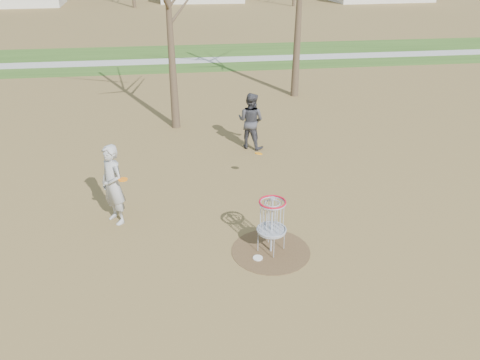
% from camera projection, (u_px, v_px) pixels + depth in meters
% --- Properties ---
extents(ground, '(160.00, 160.00, 0.00)m').
position_uv_depth(ground, '(271.00, 251.00, 10.64)').
color(ground, brown).
rests_on(ground, ground).
extents(green_band, '(160.00, 8.00, 0.01)m').
position_uv_depth(green_band, '(205.00, 57.00, 29.23)').
color(green_band, '#2D5119').
rests_on(green_band, ground).
extents(footpath, '(160.00, 1.50, 0.01)m').
position_uv_depth(footpath, '(206.00, 60.00, 28.34)').
color(footpath, '#9E9E99').
rests_on(footpath, green_band).
extents(dirt_circle, '(1.80, 1.80, 0.01)m').
position_uv_depth(dirt_circle, '(271.00, 251.00, 10.64)').
color(dirt_circle, '#47331E').
rests_on(dirt_circle, ground).
extents(player_standing, '(0.85, 0.89, 2.04)m').
position_uv_depth(player_standing, '(113.00, 185.00, 11.35)').
color(player_standing, '#A4A4A4').
rests_on(player_standing, ground).
extents(player_throwing, '(1.18, 1.12, 1.92)m').
position_uv_depth(player_throwing, '(251.00, 121.00, 15.69)').
color(player_throwing, '#39393F').
rests_on(player_throwing, ground).
extents(disc_grounded, '(0.22, 0.22, 0.02)m').
position_uv_depth(disc_grounded, '(258.00, 258.00, 10.37)').
color(disc_grounded, white).
rests_on(disc_grounded, dirt_circle).
extents(discs_in_play, '(3.79, 2.05, 0.39)m').
position_uv_depth(discs_in_play, '(200.00, 165.00, 12.16)').
color(discs_in_play, orange).
rests_on(discs_in_play, ground).
extents(disc_golf_basket, '(0.64, 0.64, 1.35)m').
position_uv_depth(disc_golf_basket, '(272.00, 217.00, 10.23)').
color(disc_golf_basket, '#9EA3AD').
rests_on(disc_golf_basket, ground).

